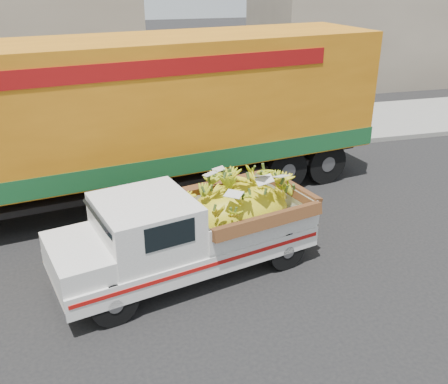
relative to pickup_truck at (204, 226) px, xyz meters
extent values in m
plane|color=black|center=(-0.55, -0.46, -0.89)|extent=(100.00, 100.00, 0.00)
cube|color=gray|center=(-0.55, 5.88, -0.81)|extent=(60.00, 0.25, 0.15)
cube|color=gray|center=(-0.55, 7.98, -0.82)|extent=(60.00, 4.00, 0.14)
cube|color=gray|center=(13.45, 14.88, 2.11)|extent=(14.00, 6.00, 6.00)
cylinder|color=black|center=(-1.74, -1.19, -0.51)|extent=(0.79, 0.40, 0.76)
cylinder|color=black|center=(-2.09, 0.23, -0.51)|extent=(0.79, 0.40, 0.76)
cylinder|color=black|center=(1.46, -0.39, -0.51)|extent=(0.79, 0.40, 0.76)
cylinder|color=black|center=(1.11, 1.03, -0.51)|extent=(0.79, 0.40, 0.76)
cube|color=white|center=(-0.36, -0.09, -0.33)|extent=(4.97, 2.79, 0.39)
cube|color=#A50F0C|center=(-0.16, -0.92, -0.27)|extent=(4.47, 1.13, 0.07)
cube|color=silver|center=(-2.61, -0.65, -0.44)|extent=(0.50, 1.64, 0.14)
cube|color=white|center=(-2.23, -0.56, 0.04)|extent=(1.21, 1.76, 0.36)
cube|color=white|center=(-1.07, -0.27, 0.31)|extent=(1.90, 1.96, 0.90)
cube|color=black|center=(-0.77, -1.04, 0.48)|extent=(0.83, 0.22, 0.42)
cube|color=white|center=(0.80, 0.20, 0.12)|extent=(2.64, 2.21, 0.51)
ellipsoid|color=gold|center=(0.70, 0.18, 0.01)|extent=(2.35, 1.82, 1.28)
cylinder|color=black|center=(3.99, 3.20, -0.34)|extent=(1.14, 0.49, 1.10)
cylinder|color=black|center=(3.66, 5.18, -0.34)|extent=(1.14, 0.49, 1.10)
cylinder|color=black|center=(2.80, 3.01, -0.34)|extent=(1.14, 0.49, 1.10)
cylinder|color=black|center=(2.48, 4.98, -0.34)|extent=(1.14, 0.49, 1.10)
cube|color=black|center=(-0.81, 3.43, -0.11)|extent=(12.00, 2.93, 0.36)
cube|color=orange|center=(-0.81, 3.43, 1.49)|extent=(12.01, 4.37, 2.84)
cube|color=#164F26|center=(-0.81, 3.43, 0.32)|extent=(12.07, 4.40, 0.45)
cube|color=maroon|center=(-0.61, 2.19, 2.46)|extent=(8.29, 1.38, 0.35)
camera|label=1|loc=(-1.76, -7.83, 4.30)|focal=40.00mm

